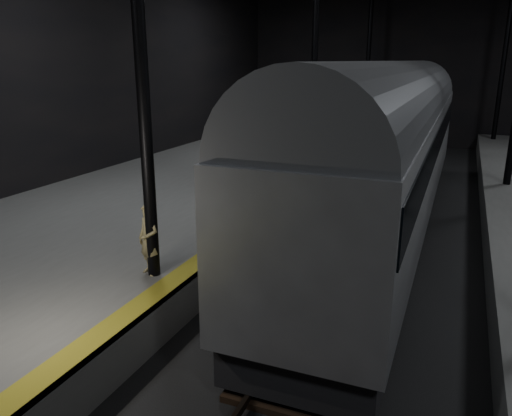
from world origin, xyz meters
The scene contains 6 objects.
ground centered at (0.00, 0.00, 0.00)m, with size 44.00×44.00×0.00m, color black.
platform_left centered at (-7.50, 0.00, 0.50)m, with size 9.00×43.80×1.00m, color #575754.
tactile_strip centered at (-3.25, 0.00, 1.00)m, with size 0.50×43.80×0.01m, color olive.
track centered at (0.00, 0.00, 0.07)m, with size 2.40×43.00×0.24m.
train centered at (0.00, 3.68, 2.96)m, with size 2.98×19.88×5.31m.
woman centered at (-3.89, -4.00, 1.78)m, with size 0.57×0.37×1.57m, color tan.
Camera 1 is at (2.04, -12.37, 5.46)m, focal length 35.00 mm.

